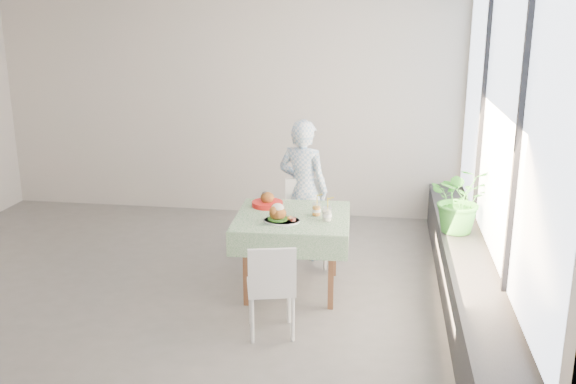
% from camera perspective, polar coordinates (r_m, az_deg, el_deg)
% --- Properties ---
extents(floor, '(6.00, 6.00, 0.00)m').
position_cam_1_polar(floor, '(6.40, -10.61, -8.18)').
color(floor, '#5F5D5A').
rests_on(floor, ground).
extents(wall_back, '(6.00, 0.02, 2.80)m').
position_cam_1_polar(wall_back, '(8.34, -5.46, 7.62)').
color(wall_back, beige).
rests_on(wall_back, ground).
extents(wall_front, '(6.00, 0.02, 2.80)m').
position_cam_1_polar(wall_front, '(3.81, -24.01, -3.51)').
color(wall_front, beige).
rests_on(wall_front, ground).
extents(wall_right, '(0.02, 5.00, 2.80)m').
position_cam_1_polar(wall_right, '(5.71, 18.38, 3.14)').
color(wall_right, beige).
rests_on(wall_right, ground).
extents(window_pane, '(0.01, 4.80, 2.18)m').
position_cam_1_polar(window_pane, '(5.66, 18.29, 5.62)').
color(window_pane, '#D1E0F9').
rests_on(window_pane, ground).
extents(window_ledge, '(0.40, 4.80, 0.50)m').
position_cam_1_polar(window_ledge, '(6.02, 15.54, -7.50)').
color(window_ledge, black).
rests_on(window_ledge, ground).
extents(cafe_table, '(1.09, 1.09, 0.74)m').
position_cam_1_polar(cafe_table, '(6.05, 0.40, -4.64)').
color(cafe_table, brown).
rests_on(cafe_table, ground).
extents(chair_far, '(0.49, 0.49, 0.88)m').
position_cam_1_polar(chair_far, '(6.74, 1.61, -4.17)').
color(chair_far, white).
rests_on(chair_far, ground).
extents(chair_near, '(0.46, 0.46, 0.80)m').
position_cam_1_polar(chair_near, '(5.33, -1.51, -10.06)').
color(chair_near, white).
rests_on(chair_near, ground).
extents(diner, '(0.63, 0.51, 1.51)m').
position_cam_1_polar(diner, '(6.77, 1.35, 0.20)').
color(diner, '#83ABD2').
rests_on(diner, ground).
extents(main_dish, '(0.33, 0.33, 0.17)m').
position_cam_1_polar(main_dish, '(5.77, -0.74, -2.13)').
color(main_dish, white).
rests_on(main_dish, cafe_table).
extents(juice_cup_orange, '(0.09, 0.09, 0.24)m').
position_cam_1_polar(juice_cup_orange, '(5.95, 2.54, -1.58)').
color(juice_cup_orange, white).
rests_on(juice_cup_orange, cafe_table).
extents(juice_cup_lemonade, '(0.09, 0.09, 0.26)m').
position_cam_1_polar(juice_cup_lemonade, '(5.80, 3.48, -2.00)').
color(juice_cup_lemonade, white).
rests_on(juice_cup_lemonade, cafe_table).
extents(second_dish, '(0.30, 0.30, 0.14)m').
position_cam_1_polar(second_dish, '(6.23, -1.85, -0.91)').
color(second_dish, red).
rests_on(second_dish, cafe_table).
extents(potted_plant, '(0.63, 0.55, 0.67)m').
position_cam_1_polar(potted_plant, '(6.38, 15.12, -0.59)').
color(potted_plant, '#2E7A28').
rests_on(potted_plant, window_ledge).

